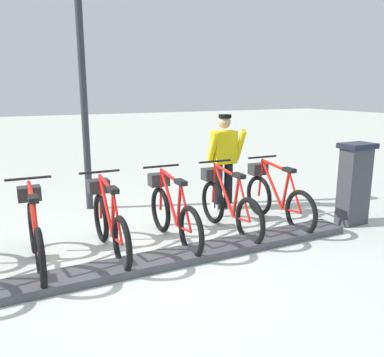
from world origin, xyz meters
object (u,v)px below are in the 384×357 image
(payment_kiosk, at_px, (354,183))
(bike_docked_1, at_px, (227,204))
(bike_docked_0, at_px, (276,197))
(bike_docked_4, at_px, (35,232))
(worker_near_rack, at_px, (224,158))
(bike_docked_2, at_px, (172,212))
(bike_docked_3, at_px, (109,221))
(lamp_post, at_px, (80,40))

(payment_kiosk, xyz_separation_m, bike_docked_1, (0.57, 1.94, -0.24))
(payment_kiosk, distance_m, bike_docked_0, 1.22)
(bike_docked_4, relative_size, worker_near_rack, 1.04)
(bike_docked_2, xyz_separation_m, bike_docked_3, (0.00, 0.89, 0.00))
(bike_docked_1, distance_m, lamp_post, 3.57)
(payment_kiosk, bearing_deg, bike_docked_3, 81.25)
(bike_docked_2, xyz_separation_m, worker_near_rack, (1.04, -1.44, 0.48))
(bike_docked_3, relative_size, bike_docked_4, 1.00)
(bike_docked_1, distance_m, worker_near_rack, 1.27)
(bike_docked_0, bearing_deg, bike_docked_3, 90.00)
(bike_docked_1, height_order, bike_docked_4, same)
(bike_docked_1, relative_size, bike_docked_4, 1.00)
(bike_docked_4, xyz_separation_m, worker_near_rack, (1.04, -3.22, 0.48))
(bike_docked_1, relative_size, lamp_post, 0.39)
(payment_kiosk, bearing_deg, bike_docked_0, 61.54)
(bike_docked_0, height_order, worker_near_rack, worker_near_rack)
(bike_docked_1, distance_m, bike_docked_2, 0.89)
(payment_kiosk, distance_m, bike_docked_3, 3.77)
(bike_docked_4, distance_m, lamp_post, 3.39)
(lamp_post, bearing_deg, bike_docked_0, -130.66)
(payment_kiosk, relative_size, bike_docked_2, 0.74)
(bike_docked_0, bearing_deg, bike_docked_4, 90.00)
(bike_docked_2, distance_m, lamp_post, 3.28)
(bike_docked_1, bearing_deg, worker_near_rack, -28.28)
(payment_kiosk, distance_m, bike_docked_4, 4.64)
(bike_docked_4, height_order, worker_near_rack, worker_near_rack)
(bike_docked_2, height_order, worker_near_rack, worker_near_rack)
(lamp_post, bearing_deg, payment_kiosk, -127.37)
(bike_docked_0, height_order, bike_docked_1, same)
(bike_docked_2, relative_size, worker_near_rack, 1.04)
(payment_kiosk, relative_size, bike_docked_0, 0.74)
(lamp_post, bearing_deg, bike_docked_3, 174.33)
(bike_docked_2, bearing_deg, bike_docked_4, 90.00)
(bike_docked_3, xyz_separation_m, bike_docked_4, (0.00, 0.89, 0.00))
(bike_docked_2, relative_size, bike_docked_3, 1.00)
(payment_kiosk, relative_size, worker_near_rack, 0.77)
(bike_docked_3, xyz_separation_m, worker_near_rack, (1.04, -2.33, 0.48))
(bike_docked_4, bearing_deg, bike_docked_1, -90.00)
(bike_docked_2, distance_m, bike_docked_4, 1.77)
(bike_docked_1, xyz_separation_m, bike_docked_2, (0.00, 0.89, 0.00))
(bike_docked_0, bearing_deg, payment_kiosk, -118.46)
(worker_near_rack, bearing_deg, lamp_post, 63.26)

